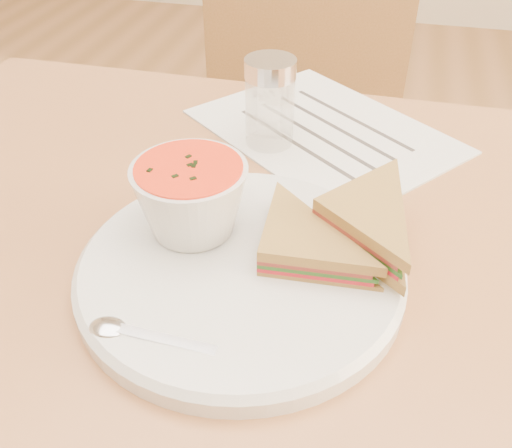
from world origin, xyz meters
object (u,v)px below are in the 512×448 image
(chair_far, at_px, (316,182))
(soup_bowl, at_px, (191,202))
(plate, at_px, (240,271))
(condiment_shaker, at_px, (270,104))
(dining_table, at_px, (248,430))

(chair_far, relative_size, soup_bowl, 8.76)
(soup_bowl, bearing_deg, plate, -30.88)
(soup_bowl, height_order, condiment_shaker, condiment_shaker)
(plate, bearing_deg, chair_far, 90.52)
(soup_bowl, relative_size, condiment_shaker, 0.97)
(dining_table, height_order, chair_far, chair_far)
(condiment_shaker, bearing_deg, plate, -83.22)
(plate, distance_m, soup_bowl, 0.08)
(plate, bearing_deg, dining_table, 101.96)
(dining_table, relative_size, plate, 3.30)
(plate, relative_size, condiment_shaker, 2.70)
(dining_table, relative_size, condiment_shaker, 8.92)
(dining_table, height_order, soup_bowl, soup_bowl)
(condiment_shaker, bearing_deg, dining_table, -85.43)
(dining_table, distance_m, soup_bowl, 0.43)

